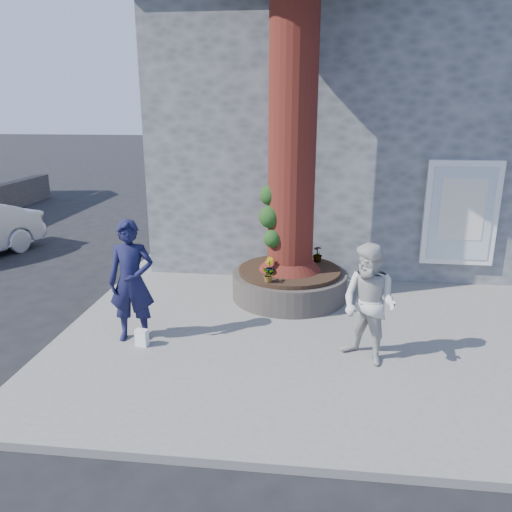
# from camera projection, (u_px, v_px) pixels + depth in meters

# --- Properties ---
(ground) EXTENTS (120.00, 120.00, 0.00)m
(ground) POSITION_uv_depth(u_px,v_px,m) (235.00, 344.00, 8.42)
(ground) COLOR black
(ground) RESTS_ON ground
(pavement) EXTENTS (9.00, 8.00, 0.12)m
(pavement) POSITION_uv_depth(u_px,v_px,m) (324.00, 321.00, 9.18)
(pavement) COLOR slate
(pavement) RESTS_ON ground
(yellow_line) EXTENTS (0.10, 30.00, 0.01)m
(yellow_line) POSITION_uv_depth(u_px,v_px,m) (89.00, 312.00, 9.71)
(yellow_line) COLOR yellow
(yellow_line) RESTS_ON ground
(stone_shop) EXTENTS (10.30, 8.30, 6.30)m
(stone_shop) POSITION_uv_depth(u_px,v_px,m) (361.00, 132.00, 14.06)
(stone_shop) COLOR #54585A
(stone_shop) RESTS_ON ground
(planter) EXTENTS (2.30, 2.30, 0.60)m
(planter) POSITION_uv_depth(u_px,v_px,m) (289.00, 283.00, 10.11)
(planter) COLOR black
(planter) RESTS_ON pavement
(man) EXTENTS (0.79, 0.57, 2.03)m
(man) POSITION_uv_depth(u_px,v_px,m) (132.00, 281.00, 8.07)
(man) COLOR #131435
(man) RESTS_ON pavement
(woman) EXTENTS (1.14, 1.11, 1.84)m
(woman) POSITION_uv_depth(u_px,v_px,m) (369.00, 304.00, 7.39)
(woman) COLOR beige
(woman) RESTS_ON pavement
(shopping_bag) EXTENTS (0.22, 0.16, 0.28)m
(shopping_bag) POSITION_uv_depth(u_px,v_px,m) (142.00, 338.00, 8.08)
(shopping_bag) COLOR white
(shopping_bag) RESTS_ON pavement
(plant_a) EXTENTS (0.23, 0.17, 0.39)m
(plant_a) POSITION_uv_depth(u_px,v_px,m) (309.00, 249.00, 10.73)
(plant_a) COLOR gray
(plant_a) RESTS_ON planter
(plant_b) EXTENTS (0.27, 0.27, 0.36)m
(plant_b) POSITION_uv_depth(u_px,v_px,m) (269.00, 267.00, 9.56)
(plant_b) COLOR gray
(plant_b) RESTS_ON planter
(plant_c) EXTENTS (0.25, 0.25, 0.35)m
(plant_c) POSITION_uv_depth(u_px,v_px,m) (318.00, 254.00, 10.43)
(plant_c) COLOR gray
(plant_c) RESTS_ON planter
(plant_d) EXTENTS (0.32, 0.33, 0.29)m
(plant_d) POSITION_uv_depth(u_px,v_px,m) (269.00, 275.00, 9.21)
(plant_d) COLOR gray
(plant_d) RESTS_ON planter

